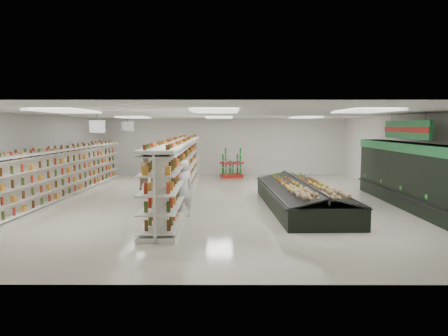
{
  "coord_description": "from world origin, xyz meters",
  "views": [
    {
      "loc": [
        0.27,
        -14.72,
        2.76
      ],
      "look_at": [
        0.22,
        0.24,
        1.19
      ],
      "focal_mm": 32.0,
      "sensor_mm": 36.0,
      "label": 1
    }
  ],
  "objects_px": {
    "gondola_left": "(66,175)",
    "shopper_main": "(183,189)",
    "gondola_center": "(180,171)",
    "shopper_background": "(147,171)",
    "produce_island": "(301,196)",
    "soda_endcap": "(232,164)"
  },
  "relations": [
    {
      "from": "gondola_center",
      "to": "produce_island",
      "type": "xyz_separation_m",
      "value": [
        4.34,
        -2.18,
        -0.58
      ]
    },
    {
      "from": "gondola_left",
      "to": "shopper_main",
      "type": "distance_m",
      "value": 6.05
    },
    {
      "from": "gondola_center",
      "to": "produce_island",
      "type": "bearing_deg",
      "value": -27.73
    },
    {
      "from": "gondola_center",
      "to": "shopper_background",
      "type": "distance_m",
      "value": 2.54
    },
    {
      "from": "gondola_left",
      "to": "gondola_center",
      "type": "height_order",
      "value": "gondola_center"
    },
    {
      "from": "gondola_left",
      "to": "shopper_background",
      "type": "bearing_deg",
      "value": 36.59
    },
    {
      "from": "soda_endcap",
      "to": "shopper_main",
      "type": "relative_size",
      "value": 0.84
    },
    {
      "from": "soda_endcap",
      "to": "produce_island",
      "type": "bearing_deg",
      "value": -74.75
    },
    {
      "from": "produce_island",
      "to": "shopper_background",
      "type": "xyz_separation_m",
      "value": [
        -6.02,
        4.08,
        0.37
      ]
    },
    {
      "from": "produce_island",
      "to": "shopper_background",
      "type": "distance_m",
      "value": 7.28
    },
    {
      "from": "shopper_background",
      "to": "soda_endcap",
      "type": "bearing_deg",
      "value": -12.82
    },
    {
      "from": "produce_island",
      "to": "shopper_main",
      "type": "xyz_separation_m",
      "value": [
        -3.84,
        -1.32,
        0.44
      ]
    },
    {
      "from": "shopper_background",
      "to": "shopper_main",
      "type": "bearing_deg",
      "value": -127.97
    },
    {
      "from": "gondola_left",
      "to": "shopper_background",
      "type": "relative_size",
      "value": 6.9
    },
    {
      "from": "produce_island",
      "to": "soda_endcap",
      "type": "bearing_deg",
      "value": 105.25
    },
    {
      "from": "gondola_left",
      "to": "shopper_main",
      "type": "xyz_separation_m",
      "value": [
        4.96,
        -3.47,
        -0.01
      ]
    },
    {
      "from": "gondola_left",
      "to": "gondola_center",
      "type": "xyz_separation_m",
      "value": [
        4.46,
        0.03,
        0.12
      ]
    },
    {
      "from": "produce_island",
      "to": "soda_endcap",
      "type": "height_order",
      "value": "soda_endcap"
    },
    {
      "from": "gondola_left",
      "to": "soda_endcap",
      "type": "bearing_deg",
      "value": 44.3
    },
    {
      "from": "gondola_center",
      "to": "shopper_main",
      "type": "relative_size",
      "value": 7.26
    },
    {
      "from": "gondola_center",
      "to": "produce_island",
      "type": "distance_m",
      "value": 4.89
    },
    {
      "from": "gondola_left",
      "to": "produce_island",
      "type": "relative_size",
      "value": 1.73
    }
  ]
}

